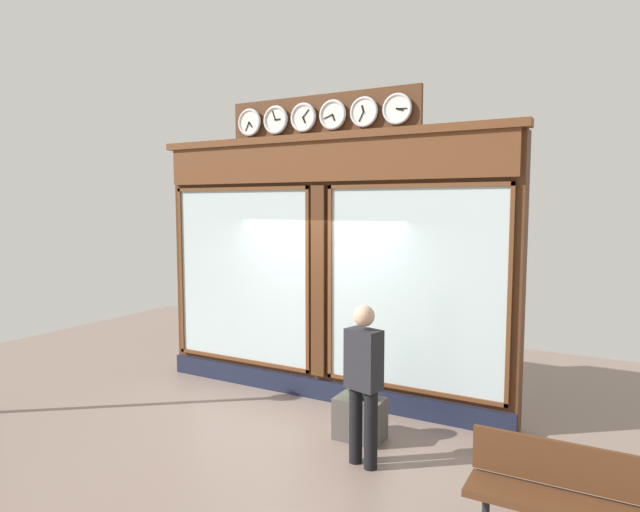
{
  "coord_description": "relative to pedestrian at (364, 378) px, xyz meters",
  "views": [
    {
      "loc": [
        -3.58,
        6.44,
        2.69
      ],
      "look_at": [
        0.0,
        0.0,
        2.01
      ],
      "focal_mm": 30.41,
      "sensor_mm": 36.0,
      "label": 1
    }
  ],
  "objects": [
    {
      "name": "planter_box",
      "position": [
        0.3,
        -0.57,
        -0.69
      ],
      "size": [
        0.56,
        0.36,
        0.49
      ],
      "primitive_type": "cube",
      "color": "#4C4742",
      "rests_on": "ground_plane"
    },
    {
      "name": "shop_facade",
      "position": [
        1.34,
        -1.61,
        0.94
      ],
      "size": [
        5.37,
        0.42,
        4.17
      ],
      "color": "#4C2B16",
      "rests_on": "ground_plane"
    },
    {
      "name": "street_bench",
      "position": [
        -1.94,
        0.61,
        -0.41
      ],
      "size": [
        1.4,
        0.4,
        0.87
      ],
      "color": "#4C2B16",
      "rests_on": "ground_plane"
    },
    {
      "name": "pedestrian",
      "position": [
        0.0,
        0.0,
        0.0
      ],
      "size": [
        0.4,
        0.3,
        1.69
      ],
      "color": "black",
      "rests_on": "ground_plane"
    },
    {
      "name": "planter_shrub",
      "position": [
        0.3,
        -0.57,
        -0.28
      ],
      "size": [
        0.33,
        0.33,
        0.33
      ],
      "primitive_type": "sphere",
      "color": "#285623",
      "rests_on": "planter_box"
    },
    {
      "name": "ground_plane",
      "position": [
        1.34,
        1.31,
        -0.93
      ],
      "size": [
        14.0,
        14.0,
        0.0
      ],
      "primitive_type": "plane",
      "color": "#7A665B"
    }
  ]
}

